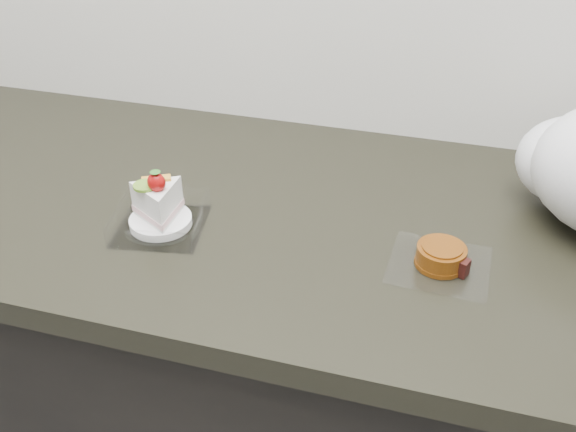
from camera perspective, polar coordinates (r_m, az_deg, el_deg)
The scene contains 3 objects.
counter at distance 1.33m, azimuth -1.15°, elevation -15.58°, with size 2.04×0.64×0.90m.
cake_tray at distance 0.99m, azimuth -11.35°, elevation 0.36°, with size 0.15×0.15×0.10m.
mooncake_wrap at distance 0.92m, azimuth 13.47°, elevation -3.64°, with size 0.14×0.14×0.03m.
Camera 1 is at (0.26, 0.86, 1.46)m, focal length 40.00 mm.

